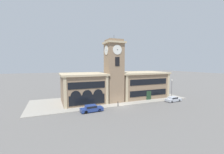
{
  "coord_description": "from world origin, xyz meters",
  "views": [
    {
      "loc": [
        -15.36,
        -30.9,
        9.99
      ],
      "look_at": [
        -1.4,
        2.68,
        6.78
      ],
      "focal_mm": 24.0,
      "sensor_mm": 36.0,
      "label": 1
    }
  ],
  "objects": [
    {
      "name": "ground_plane",
      "position": [
        0.0,
        0.0,
        0.0
      ],
      "size": [
        300.0,
        300.0,
        0.0
      ],
      "primitive_type": "plane",
      "color": "#605E5B"
    },
    {
      "name": "street_lamp",
      "position": [
        15.63,
        0.56,
        3.79
      ],
      "size": [
        0.36,
        0.36,
        5.51
      ],
      "color": "#4C4C51",
      "rests_on": "sidewalk_kerb"
    },
    {
      "name": "bollard",
      "position": [
        -0.91,
        0.22,
        0.67
      ],
      "size": [
        0.18,
        0.18,
        1.06
      ],
      "color": "black",
      "rests_on": "sidewalk_kerb"
    },
    {
      "name": "clock_tower",
      "position": [
        -0.0,
        4.73,
        8.12
      ],
      "size": [
        4.81,
        4.81,
        17.33
      ],
      "color": "#897056",
      "rests_on": "ground_plane"
    },
    {
      "name": "sidewalk_kerb",
      "position": [
        0.0,
        7.11,
        0.07
      ],
      "size": [
        41.45,
        14.23,
        0.15
      ],
      "color": "gray",
      "rests_on": "ground_plane"
    },
    {
      "name": "town_hall_left_wing",
      "position": [
        -7.59,
        7.42,
        3.79
      ],
      "size": [
        11.16,
        10.25,
        7.53
      ],
      "color": "#897056",
      "rests_on": "ground_plane"
    },
    {
      "name": "parked_car_mid",
      "position": [
        14.59,
        -1.11,
        0.67
      ],
      "size": [
        4.41,
        2.06,
        1.28
      ],
      "rotation": [
        0.0,
        0.0,
        0.05
      ],
      "color": "#B2B7C1",
      "rests_on": "ground_plane"
    },
    {
      "name": "town_hall_right_wing",
      "position": [
        9.54,
        7.43,
        3.79
      ],
      "size": [
        15.07,
        10.25,
        7.53
      ],
      "color": "#897056",
      "rests_on": "ground_plane"
    },
    {
      "name": "parked_car_near",
      "position": [
        -7.63,
        -1.11,
        0.74
      ],
      "size": [
        4.76,
        2.03,
        1.41
      ],
      "rotation": [
        0.0,
        0.0,
        0.05
      ],
      "color": "navy",
      "rests_on": "ground_plane"
    }
  ]
}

